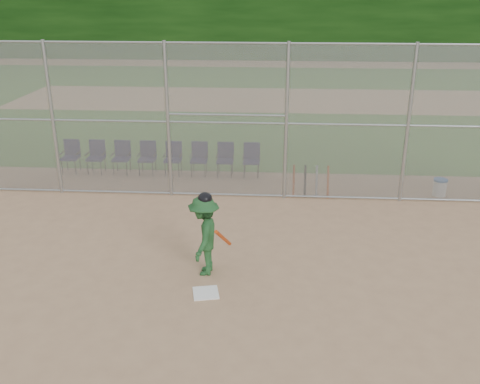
# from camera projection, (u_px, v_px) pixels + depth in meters

# --- Properties ---
(ground) EXTENTS (100.00, 100.00, 0.00)m
(ground) POSITION_uv_depth(u_px,v_px,m) (231.00, 300.00, 9.51)
(ground) COLOR tan
(ground) RESTS_ON ground
(grass_strip) EXTENTS (100.00, 100.00, 0.00)m
(grass_strip) POSITION_uv_depth(u_px,v_px,m) (261.00, 99.00, 26.26)
(grass_strip) COLOR #2F601C
(grass_strip) RESTS_ON ground
(dirt_patch_far) EXTENTS (24.00, 24.00, 0.00)m
(dirt_patch_far) POSITION_uv_depth(u_px,v_px,m) (261.00, 99.00, 26.26)
(dirt_patch_far) COLOR tan
(dirt_patch_far) RESTS_ON ground
(backstop_fence) EXTENTS (16.09, 0.09, 4.00)m
(backstop_fence) POSITION_uv_depth(u_px,v_px,m) (247.00, 120.00, 13.41)
(backstop_fence) COLOR gray
(backstop_fence) RESTS_ON ground
(home_plate) EXTENTS (0.54, 0.54, 0.02)m
(home_plate) POSITION_uv_depth(u_px,v_px,m) (206.00, 293.00, 9.71)
(home_plate) COLOR white
(home_plate) RESTS_ON ground
(batter_at_plate) EXTENTS (0.86, 1.28, 1.67)m
(batter_at_plate) POSITION_uv_depth(u_px,v_px,m) (204.00, 235.00, 10.14)
(batter_at_plate) COLOR #215227
(batter_at_plate) RESTS_ON ground
(water_cooler) EXTENTS (0.36, 0.36, 0.46)m
(water_cooler) POSITION_uv_depth(u_px,v_px,m) (440.00, 187.00, 14.18)
(water_cooler) COLOR white
(water_cooler) RESTS_ON ground
(spare_bats) EXTENTS (0.96, 0.33, 0.84)m
(spare_bats) POSITION_uv_depth(u_px,v_px,m) (311.00, 181.00, 14.05)
(spare_bats) COLOR #D84C14
(spare_bats) RESTS_ON ground
(chair_0) EXTENTS (0.54, 0.52, 0.96)m
(chair_0) POSITION_uv_depth(u_px,v_px,m) (70.00, 157.00, 15.84)
(chair_0) COLOR #10113C
(chair_0) RESTS_ON ground
(chair_1) EXTENTS (0.54, 0.52, 0.96)m
(chair_1) POSITION_uv_depth(u_px,v_px,m) (96.00, 157.00, 15.80)
(chair_1) COLOR #10113C
(chair_1) RESTS_ON ground
(chair_2) EXTENTS (0.54, 0.52, 0.96)m
(chair_2) POSITION_uv_depth(u_px,v_px,m) (121.00, 158.00, 15.75)
(chair_2) COLOR #10113C
(chair_2) RESTS_ON ground
(chair_3) EXTENTS (0.54, 0.52, 0.96)m
(chair_3) POSITION_uv_depth(u_px,v_px,m) (147.00, 158.00, 15.70)
(chair_3) COLOR #10113C
(chair_3) RESTS_ON ground
(chair_4) EXTENTS (0.54, 0.52, 0.96)m
(chair_4) POSITION_uv_depth(u_px,v_px,m) (173.00, 159.00, 15.66)
(chair_4) COLOR #10113C
(chair_4) RESTS_ON ground
(chair_5) EXTENTS (0.54, 0.52, 0.96)m
(chair_5) POSITION_uv_depth(u_px,v_px,m) (199.00, 160.00, 15.61)
(chair_5) COLOR #10113C
(chair_5) RESTS_ON ground
(chair_6) EXTENTS (0.54, 0.52, 0.96)m
(chair_6) POSITION_uv_depth(u_px,v_px,m) (225.00, 160.00, 15.56)
(chair_6) COLOR #10113C
(chair_6) RESTS_ON ground
(chair_7) EXTENTS (0.54, 0.52, 0.96)m
(chair_7) POSITION_uv_depth(u_px,v_px,m) (251.00, 161.00, 15.51)
(chair_7) COLOR #10113C
(chair_7) RESTS_ON ground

